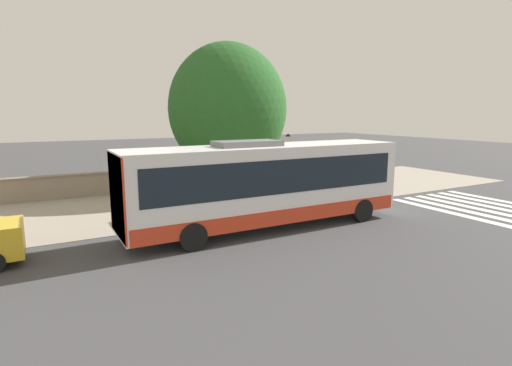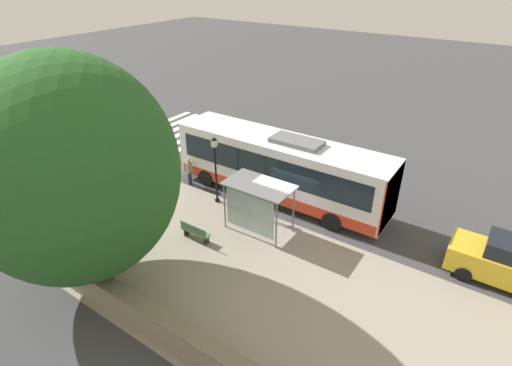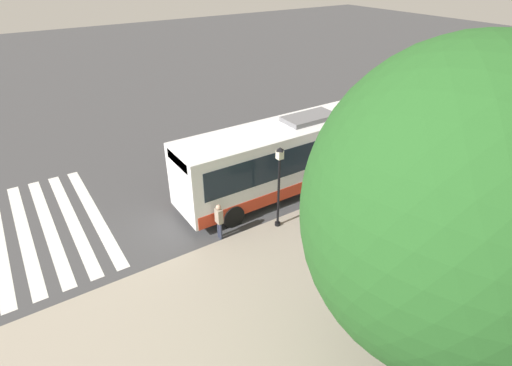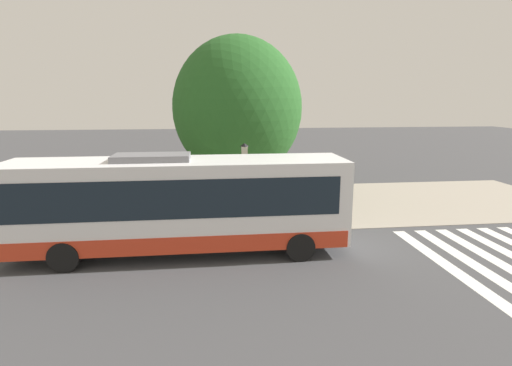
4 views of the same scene
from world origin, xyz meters
The scene contains 10 objects.
ground_plane centered at (0.00, 0.00, 0.00)m, with size 120.00×120.00×0.00m, color #424244.
sidewalk_plaza centered at (-4.50, 0.00, 0.01)m, with size 9.00×44.00×0.02m.
crosswalk_stripes centered at (5.00, 12.89, 0.00)m, with size 9.00×5.25×0.01m.
stone_wall centered at (-8.55, 0.00, 0.68)m, with size 0.60×20.00×1.34m.
bus centered at (1.84, 1.52, 1.88)m, with size 2.72×11.82×3.63m.
bus_shelter centered at (-1.45, 0.82, 2.08)m, with size 1.84×3.17×2.48m.
pedestrian centered at (0.17, 6.57, 0.95)m, with size 0.34×0.22×1.63m.
bench centered at (-3.65, 2.76, 0.47)m, with size 0.40×1.51×0.88m.
street_lamp_near centered at (-0.44, 4.07, 2.23)m, with size 0.28×0.28×3.73m.
shade_tree centered at (-7.80, 4.31, 4.95)m, with size 7.48×7.48×9.07m.
Camera 2 is at (-14.42, -7.91, 11.36)m, focal length 28.00 mm.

